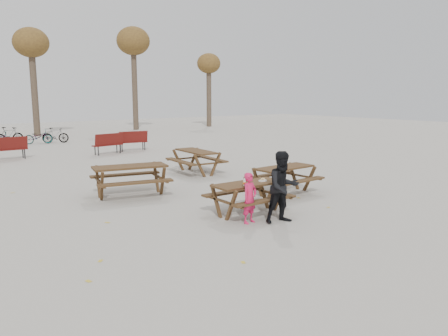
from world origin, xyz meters
TOP-DOWN VIEW (x-y plane):
  - ground at (0.00, 0.00)m, footprint 80.00×80.00m
  - main_picnic_table at (0.00, 0.00)m, footprint 1.80×1.45m
  - food_tray at (0.39, -0.08)m, footprint 0.18×0.11m
  - bread_roll at (0.39, -0.08)m, footprint 0.14×0.06m
  - soda_bottle at (-0.29, -0.20)m, footprint 0.07×0.07m
  - child at (-0.46, -0.61)m, footprint 0.47×0.36m
  - adult at (0.17, -1.01)m, footprint 0.91×0.77m
  - picnic_table_east at (2.26, 1.09)m, footprint 1.96×1.62m
  - picnic_table_north at (-1.50, 3.48)m, footprint 2.34×2.03m
  - picnic_table_far at (2.02, 5.47)m, footprint 1.70×2.05m
  - park_bench_row at (-0.82, 12.84)m, footprint 9.20×1.56m
  - bicycle_row at (-2.15, 19.60)m, footprint 7.25×1.82m
  - tree_row at (0.90, 25.15)m, footprint 32.17×3.52m
  - fallen_leaves at (0.50, 2.50)m, footprint 11.00×11.00m

SIDE VIEW (x-z plane):
  - ground at x=0.00m, z-range 0.00..0.00m
  - fallen_leaves at x=0.50m, z-range 0.00..0.01m
  - picnic_table_east at x=2.26m, z-range 0.00..0.80m
  - picnic_table_far at x=2.02m, z-range 0.00..0.84m
  - picnic_table_north at x=-1.50m, z-range 0.00..0.88m
  - bicycle_row at x=-2.15m, z-range -0.08..1.01m
  - park_bench_row at x=-0.82m, z-range 0.00..1.03m
  - child at x=-0.46m, z-range 0.00..1.16m
  - main_picnic_table at x=0.00m, z-range 0.20..0.97m
  - food_tray at x=0.39m, z-range 0.78..0.81m
  - adult at x=0.17m, z-range 0.00..1.64m
  - bread_roll at x=0.39m, z-range 0.81..0.86m
  - soda_bottle at x=-0.29m, z-range 0.76..0.93m
  - tree_row at x=0.90m, z-range 2.06..10.32m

